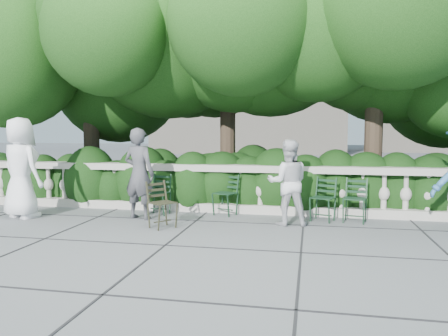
% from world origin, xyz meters
% --- Properties ---
extents(ground, '(90.00, 90.00, 0.00)m').
position_xyz_m(ground, '(0.00, 0.00, 0.00)').
color(ground, '#5A5D63').
rests_on(ground, ground).
extents(balustrade, '(12.00, 0.44, 1.00)m').
position_xyz_m(balustrade, '(0.00, 1.80, 0.49)').
color(balustrade, '#9E998E').
rests_on(balustrade, ground).
extents(shrub_hedge, '(15.00, 2.60, 1.70)m').
position_xyz_m(shrub_hedge, '(0.00, 3.00, 0.00)').
color(shrub_hedge, black).
rests_on(shrub_hedge, ground).
extents(tree_canopy, '(15.04, 6.52, 6.78)m').
position_xyz_m(tree_canopy, '(0.69, 3.19, 3.96)').
color(tree_canopy, '#3F3023').
rests_on(tree_canopy, ground).
extents(chair_a, '(0.48, 0.52, 0.84)m').
position_xyz_m(chair_a, '(-1.42, 1.12, 0.00)').
color(chair_a, black).
rests_on(chair_a, ground).
extents(chair_b, '(0.59, 0.61, 0.84)m').
position_xyz_m(chair_b, '(-0.12, 1.33, 0.00)').
color(chair_b, black).
rests_on(chair_b, ground).
extents(chair_c, '(0.58, 0.60, 0.84)m').
position_xyz_m(chair_c, '(1.80, 1.11, 0.00)').
color(chair_c, black).
rests_on(chair_c, ground).
extents(chair_d, '(0.54, 0.57, 0.84)m').
position_xyz_m(chair_d, '(2.40, 1.11, 0.00)').
color(chair_d, black).
rests_on(chair_d, ground).
extents(chair_weathered, '(0.65, 0.64, 0.84)m').
position_xyz_m(chair_weathered, '(-0.81, 0.03, 0.00)').
color(chair_weathered, black).
rests_on(chair_weathered, ground).
extents(person_businessman, '(1.12, 0.93, 1.97)m').
position_xyz_m(person_businessman, '(-3.94, 0.45, 0.98)').
color(person_businessman, white).
rests_on(person_businessman, ground).
extents(person_woman_grey, '(0.72, 0.55, 1.76)m').
position_xyz_m(person_woman_grey, '(-1.63, 0.79, 0.88)').
color(person_woman_grey, '#404146').
rests_on(person_woman_grey, ground).
extents(person_casual_man, '(0.83, 0.69, 1.55)m').
position_xyz_m(person_casual_man, '(1.22, 0.81, 0.78)').
color(person_casual_man, silver).
rests_on(person_casual_man, ground).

